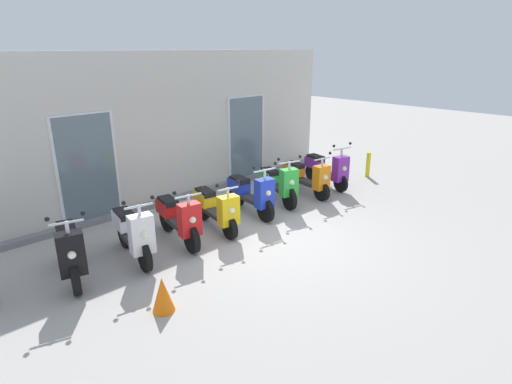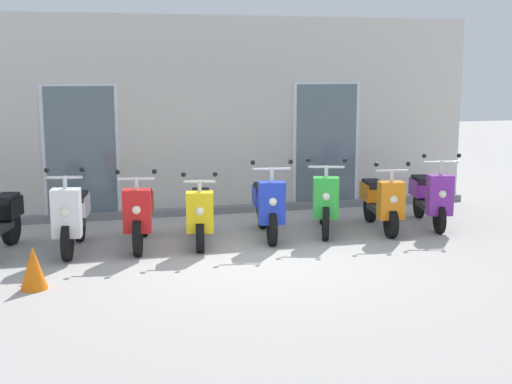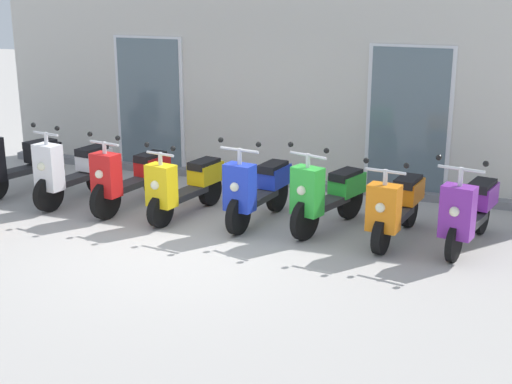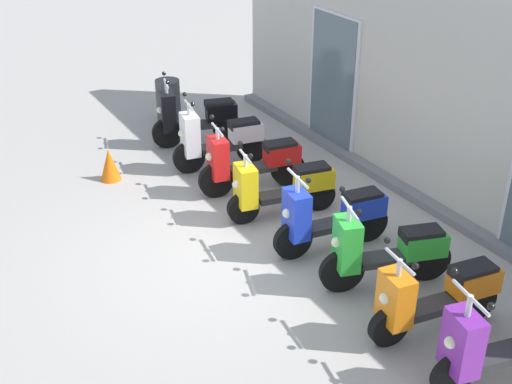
# 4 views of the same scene
# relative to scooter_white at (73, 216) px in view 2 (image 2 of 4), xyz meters

# --- Properties ---
(ground_plane) EXTENTS (40.00, 40.00, 0.00)m
(ground_plane) POSITION_rel_scooter_white_xyz_m (2.37, -1.04, -0.51)
(ground_plane) COLOR #A8A39E
(storefront_facade) EXTENTS (9.84, 0.50, 3.45)m
(storefront_facade) POSITION_rel_scooter_white_xyz_m (2.37, 2.24, 1.16)
(storefront_facade) COLOR beige
(storefront_facade) RESTS_ON ground_plane
(scooter_white) EXTENTS (0.61, 1.57, 1.27)m
(scooter_white) POSITION_rel_scooter_white_xyz_m (0.00, 0.00, 0.00)
(scooter_white) COLOR black
(scooter_white) RESTS_ON ground_plane
(scooter_red) EXTENTS (0.65, 1.67, 1.21)m
(scooter_red) POSITION_rel_scooter_white_xyz_m (0.95, 0.06, -0.03)
(scooter_red) COLOR black
(scooter_red) RESTS_ON ground_plane
(scooter_yellow) EXTENTS (0.64, 1.60, 1.14)m
(scooter_yellow) POSITION_rel_scooter_white_xyz_m (1.84, 0.04, -0.05)
(scooter_yellow) COLOR black
(scooter_yellow) RESTS_ON ground_plane
(scooter_blue) EXTENTS (0.62, 1.62, 1.26)m
(scooter_blue) POSITION_rel_scooter_white_xyz_m (2.89, 0.12, -0.02)
(scooter_blue) COLOR black
(scooter_blue) RESTS_ON ground_plane
(scooter_green) EXTENTS (0.81, 1.58, 1.24)m
(scooter_green) POSITION_rel_scooter_white_xyz_m (3.85, 0.20, -0.02)
(scooter_green) COLOR black
(scooter_green) RESTS_ON ground_plane
(scooter_orange) EXTENTS (0.60, 1.59, 1.17)m
(scooter_orange) POSITION_rel_scooter_white_xyz_m (4.77, 0.12, -0.04)
(scooter_orange) COLOR black
(scooter_orange) RESTS_ON ground_plane
(scooter_purple) EXTENTS (0.71, 1.60, 1.26)m
(scooter_purple) POSITION_rel_scooter_white_xyz_m (5.66, 0.16, -0.01)
(scooter_purple) COLOR black
(scooter_purple) RESTS_ON ground_plane
(traffic_cone) EXTENTS (0.32, 0.32, 0.52)m
(traffic_cone) POSITION_rel_scooter_white_xyz_m (-0.47, -1.66, -0.25)
(traffic_cone) COLOR orange
(traffic_cone) RESTS_ON ground_plane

